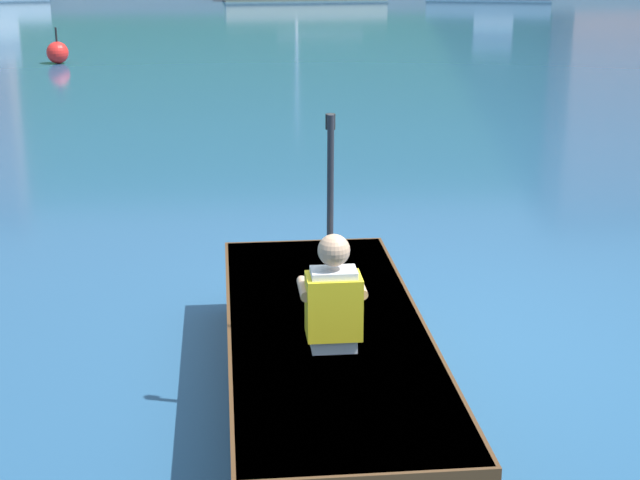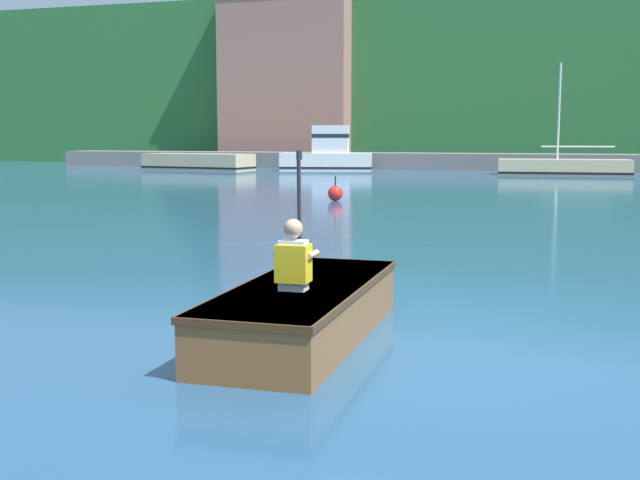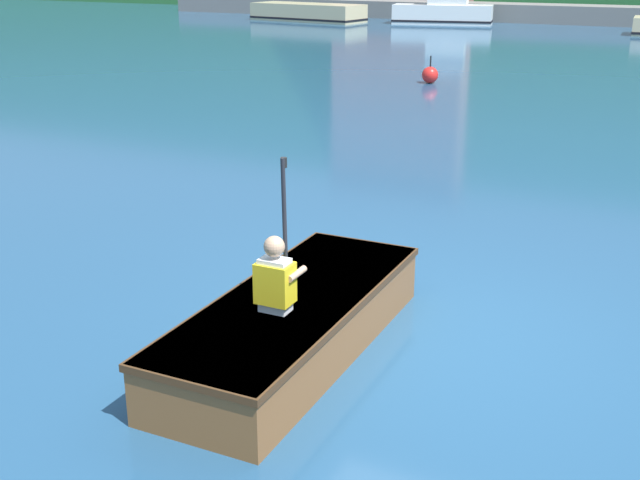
% 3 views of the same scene
% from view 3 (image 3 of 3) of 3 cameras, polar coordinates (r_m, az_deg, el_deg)
% --- Properties ---
extents(ground_plane, '(300.00, 300.00, 0.00)m').
position_cam_3_polar(ground_plane, '(7.35, 7.02, -6.66)').
color(ground_plane, navy).
extents(moored_boat_dock_west_inner, '(6.39, 3.00, 0.89)m').
position_cam_3_polar(moored_boat_dock_west_inner, '(43.69, -0.88, 15.85)').
color(moored_boat_dock_west_inner, '#CCB789').
rests_on(moored_boat_dock_west_inner, ground).
extents(moored_boat_dock_center_far, '(5.14, 2.49, 2.41)m').
position_cam_3_polar(moored_boat_dock_center_far, '(42.14, 8.84, 16.10)').
color(moored_boat_dock_center_far, white).
rests_on(moored_boat_dock_center_far, ground).
extents(rowboat_foreground, '(1.19, 3.30, 0.51)m').
position_cam_3_polar(rowboat_foreground, '(6.91, -1.70, -5.63)').
color(rowboat_foreground, brown).
rests_on(rowboat_foreground, ground).
extents(person_paddler, '(0.36, 0.33, 1.23)m').
position_cam_3_polar(person_paddler, '(6.42, -3.18, -2.65)').
color(person_paddler, silver).
rests_on(person_paddler, rowboat_foreground).
extents(channel_buoy, '(0.44, 0.44, 0.72)m').
position_cam_3_polar(channel_buoy, '(22.13, 7.83, 11.56)').
color(channel_buoy, red).
rests_on(channel_buoy, ground).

